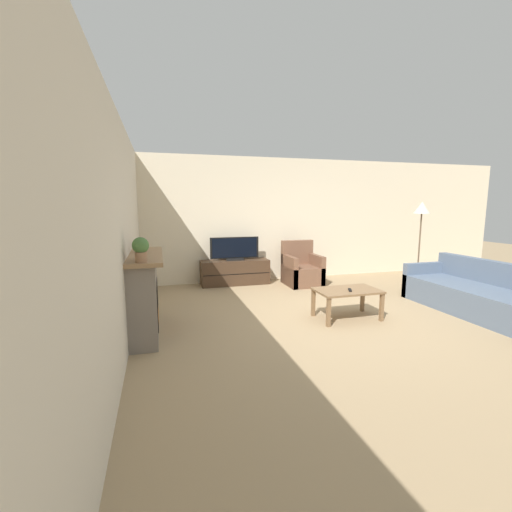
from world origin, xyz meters
TOP-DOWN VIEW (x-y plane):
  - ground_plane at (0.00, 0.00)m, footprint 24.00×24.00m
  - wall_back at (0.00, 2.99)m, footprint 12.00×0.06m
  - wall_left at (-2.96, 0.00)m, footprint 0.06×12.00m
  - fireplace at (-2.76, 0.32)m, footprint 0.45×1.55m
  - mantel_vase_left at (-2.74, -0.14)m, footprint 0.11×0.11m
  - mantel_clock at (-2.74, 0.48)m, footprint 0.08×0.11m
  - potted_plant at (-2.74, -0.34)m, footprint 0.18×0.18m
  - tv_stand at (-1.02, 2.70)m, footprint 1.44×0.45m
  - tv at (-1.02, 2.70)m, footprint 1.04×0.18m
  - armchair at (0.34, 2.30)m, footprint 0.70×0.76m
  - coffee_table at (0.10, 0.07)m, footprint 0.93×0.57m
  - remote at (0.10, 0.00)m, footprint 0.10×0.15m
  - couch at (2.24, -0.25)m, footprint 0.94×2.26m
  - floor_lamp at (2.30, 1.16)m, footprint 0.31×0.31m

SIDE VIEW (x-z plane):
  - ground_plane at x=0.00m, z-range 0.00..0.00m
  - tv_stand at x=-1.02m, z-range 0.00..0.52m
  - couch at x=2.24m, z-range -0.13..0.66m
  - armchair at x=0.34m, z-range -0.16..0.75m
  - coffee_table at x=0.10m, z-range 0.16..0.60m
  - remote at x=0.10m, z-range 0.44..0.46m
  - fireplace at x=-2.76m, z-range 0.01..1.06m
  - tv at x=-1.02m, z-range 0.50..0.99m
  - mantel_clock at x=-2.74m, z-range 1.05..1.20m
  - mantel_vase_left at x=-2.74m, z-range 1.04..1.23m
  - potted_plant at x=-2.74m, z-range 1.07..1.34m
  - wall_back at x=0.00m, z-range 0.00..2.70m
  - wall_left at x=-2.96m, z-range 0.00..2.70m
  - floor_lamp at x=2.30m, z-range 0.62..2.36m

